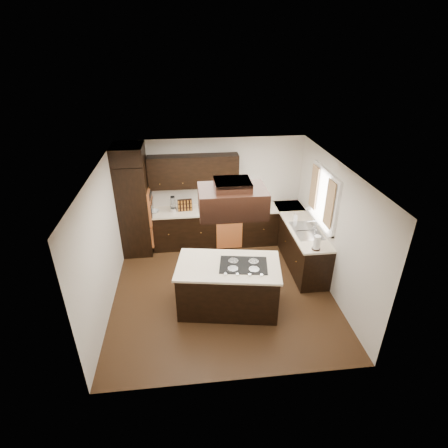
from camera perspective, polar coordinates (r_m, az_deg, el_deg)
The scene contains 30 objects.
floor at distance 7.06m, azimuth -0.26°, elevation -10.69°, with size 4.20×4.20×0.02m, color #4F311A.
ceiling at distance 5.84m, azimuth -0.31°, elevation 9.07°, with size 4.20×4.20×0.02m, color silver.
wall_back at distance 8.25m, azimuth -1.88°, elevation 5.44°, with size 4.20×0.02×2.50m, color beige.
wall_front at distance 4.65m, azimuth 2.63°, elevation -14.58°, with size 4.20×0.02×2.50m, color beige.
wall_left at distance 6.51m, azimuth -19.12°, elevation -2.69°, with size 0.02×4.20×2.50m, color beige.
wall_right at distance 6.88m, azimuth 17.47°, elevation -0.70°, with size 0.02×4.20×2.50m, color beige.
oven_column at distance 8.02m, azimuth -14.36°, elevation 2.38°, with size 0.65×0.75×2.12m, color black.
wall_oven_face at distance 7.95m, azimuth -11.92°, elevation 2.92°, with size 0.05×0.62×0.78m, color #D36D35.
base_cabinets_back at distance 8.32m, azimuth -1.38°, elevation -0.53°, with size 2.93×0.60×0.88m, color black.
base_cabinets_right at distance 7.89m, azimuth 12.13°, elevation -2.91°, with size 0.60×2.40×0.88m, color black.
countertop_back at distance 8.10m, azimuth -1.40°, elevation 2.29°, with size 2.93×0.63×0.04m, color #F8E6C7.
countertop_right at distance 7.66m, azimuth 12.36°, elevation 0.05°, with size 0.63×2.40×0.04m, color #F8E6C7.
upper_cabinets at distance 7.86m, azimuth -4.99°, elevation 8.57°, with size 2.00×0.34×0.72m, color black.
dishwasher_front at distance 8.11m, azimuth 0.88°, elevation -1.67°, with size 0.60×0.05×0.72m, color #D36D35.
window_frame at distance 7.15m, azimuth 15.98°, elevation 4.19°, with size 0.06×1.32×1.12m, color white.
window_pane at distance 7.16m, azimuth 16.19°, elevation 4.20°, with size 0.00×1.20×1.00m, color white.
curtain_left at distance 6.75m, azimuth 16.81°, elevation 3.14°, with size 0.02×0.34×0.90m, color beige.
curtain_right at distance 7.47m, azimuth 14.47°, elevation 5.83°, with size 0.02×0.34×0.90m, color beige.
sink_rim at distance 7.36m, azimuth 13.31°, elevation -1.04°, with size 0.52×0.84×0.01m, color silver.
island at distance 6.40m, azimuth 0.68°, elevation -10.23°, with size 1.74×0.95×0.88m, color black.
island_top at distance 6.13m, azimuth 0.71°, elevation -6.84°, with size 1.80×1.01×0.04m, color #F8E6C7.
cooktop at distance 6.11m, azimuth 3.19°, elevation -6.70°, with size 0.82×0.55×0.01m, color black.
range_hood at distance 5.47m, azimuth 1.36°, elevation 3.79°, with size 1.05×0.72×0.42m, color black.
hood_duct at distance 5.36m, azimuth 1.40°, elevation 6.48°, with size 0.55×0.50×0.13m, color black.
blender_base at distance 8.02m, azimuth -8.27°, elevation 2.28°, with size 0.15×0.15×0.10m, color silver.
blender_pitcher at distance 7.94m, azimuth -8.35°, elevation 3.45°, with size 0.13×0.13×0.26m, color silver.
spice_rack at distance 8.02m, azimuth -6.40°, elevation 3.09°, with size 0.33×0.08×0.27m, color black.
mixing_bowl at distance 8.06m, azimuth -11.37°, elevation 1.98°, with size 0.23×0.23×0.06m, color white.
soap_bottle at distance 7.69m, azimuth 11.57°, elevation 1.18°, with size 0.08×0.08×0.18m, color white.
paper_towel at distance 6.70m, azimuth 14.90°, elevation -2.99°, with size 0.13×0.13×0.28m, color white.
Camera 1 is at (-0.59, -5.50, 4.38)m, focal length 28.00 mm.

